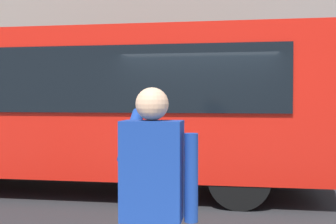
% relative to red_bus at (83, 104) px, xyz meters
% --- Properties ---
extents(ground_plane, '(60.00, 60.00, 0.00)m').
position_rel_red_bus_xyz_m(ground_plane, '(-2.37, 0.50, -1.68)').
color(ground_plane, '#232326').
extents(red_bus, '(9.05, 2.54, 3.08)m').
position_rel_red_bus_xyz_m(red_bus, '(0.00, 0.00, 0.00)').
color(red_bus, red).
rests_on(red_bus, ground_plane).
extents(pedestrian_photographer, '(0.53, 0.52, 1.70)m').
position_rel_red_bus_xyz_m(pedestrian_photographer, '(-2.43, 5.22, -0.54)').
color(pedestrian_photographer, '#1E2347').
rests_on(pedestrian_photographer, sidewalk_curb).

